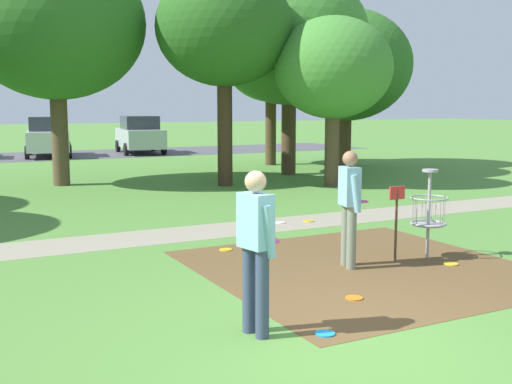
% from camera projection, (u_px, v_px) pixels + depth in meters
% --- Properties ---
extents(ground_plane, '(160.00, 160.00, 0.00)m').
position_uv_depth(ground_plane, '(350.00, 346.00, 6.24)').
color(ground_plane, '#518438').
extents(dirt_tee_pad, '(4.52, 4.59, 0.01)m').
position_uv_depth(dirt_tee_pad, '(363.00, 268.00, 9.23)').
color(dirt_tee_pad, brown).
rests_on(dirt_tee_pad, ground).
extents(disc_golf_basket, '(0.98, 0.58, 1.39)m').
position_uv_depth(disc_golf_basket, '(425.00, 211.00, 9.69)').
color(disc_golf_basket, '#9E9EA3').
rests_on(disc_golf_basket, ground).
extents(player_throwing, '(0.44, 0.49, 1.71)m').
position_uv_depth(player_throwing, '(350.00, 202.00, 9.13)').
color(player_throwing, slate).
rests_on(player_throwing, ground).
extents(player_waiting_right, '(0.43, 0.49, 1.71)m').
position_uv_depth(player_waiting_right, '(256.00, 243.00, 6.41)').
color(player_waiting_right, '#384260').
rests_on(player_waiting_right, ground).
extents(frisbee_near_basket, '(0.21, 0.21, 0.02)m').
position_uv_depth(frisbee_near_basket, '(451.00, 264.00, 9.41)').
color(frisbee_near_basket, gold).
rests_on(frisbee_near_basket, ground).
extents(frisbee_by_tee, '(0.21, 0.21, 0.02)m').
position_uv_depth(frisbee_by_tee, '(226.00, 250.00, 10.34)').
color(frisbee_by_tee, gold).
rests_on(frisbee_by_tee, ground).
extents(frisbee_mid_grass, '(0.21, 0.21, 0.02)m').
position_uv_depth(frisbee_mid_grass, '(354.00, 298.00, 7.75)').
color(frisbee_mid_grass, orange).
rests_on(frisbee_mid_grass, ground).
extents(frisbee_far_left, '(0.21, 0.21, 0.02)m').
position_uv_depth(frisbee_far_left, '(309.00, 221.00, 12.90)').
color(frisbee_far_left, gold).
rests_on(frisbee_far_left, ground).
extents(frisbee_far_right, '(0.21, 0.21, 0.02)m').
position_uv_depth(frisbee_far_right, '(325.00, 334.00, 6.54)').
color(frisbee_far_right, '#1E93DB').
rests_on(frisbee_far_right, ground).
extents(frisbee_scattered_a, '(0.21, 0.21, 0.02)m').
position_uv_depth(frisbee_scattered_a, '(280.00, 223.00, 12.73)').
color(frisbee_scattered_a, white).
rests_on(frisbee_scattered_a, ground).
extents(tree_near_left, '(5.05, 5.05, 6.05)m').
position_uv_depth(tree_near_left, '(346.00, 65.00, 24.34)').
color(tree_near_left, '#4C3823').
rests_on(tree_near_left, ground).
extents(tree_near_right, '(3.43, 3.43, 4.89)m').
position_uv_depth(tree_near_right, '(333.00, 69.00, 18.14)').
color(tree_near_right, brown).
rests_on(tree_near_right, ground).
extents(tree_mid_center, '(5.30, 5.30, 6.86)m').
position_uv_depth(tree_mid_center, '(289.00, 38.00, 21.06)').
color(tree_mid_center, '#4C3823').
rests_on(tree_mid_center, ground).
extents(tree_mid_right, '(5.17, 5.17, 6.91)m').
position_uv_depth(tree_mid_right, '(55.00, 23.00, 18.14)').
color(tree_mid_right, brown).
rests_on(tree_mid_right, ground).
extents(tree_far_left, '(3.62, 3.62, 5.57)m').
position_uv_depth(tree_far_left, '(271.00, 63.00, 24.70)').
color(tree_far_left, '#4C3823').
rests_on(tree_far_left, ground).
extents(tree_far_right, '(3.96, 3.96, 6.26)m').
position_uv_depth(tree_far_right, '(224.00, 29.00, 18.11)').
color(tree_far_right, '#422D1E').
rests_on(tree_far_right, ground).
extents(parking_lot_strip, '(36.00, 6.00, 0.01)m').
position_uv_depth(parking_lot_strip, '(15.00, 157.00, 29.08)').
color(parking_lot_strip, '#4C4C51').
rests_on(parking_lot_strip, ground).
extents(parked_car_center_left, '(2.52, 4.45, 1.84)m').
position_uv_depth(parked_car_center_left, '(48.00, 137.00, 29.14)').
color(parked_car_center_left, silver).
rests_on(parked_car_center_left, ground).
extents(parked_car_center_right, '(2.35, 4.39, 1.84)m').
position_uv_depth(parked_car_center_right, '(140.00, 135.00, 31.19)').
color(parked_car_center_right, '#B2B7BC').
rests_on(parked_car_center_right, ground).
extents(gravel_path, '(40.00, 1.33, 0.00)m').
position_uv_depth(gravel_path, '(156.00, 236.00, 11.43)').
color(gravel_path, gray).
rests_on(gravel_path, ground).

